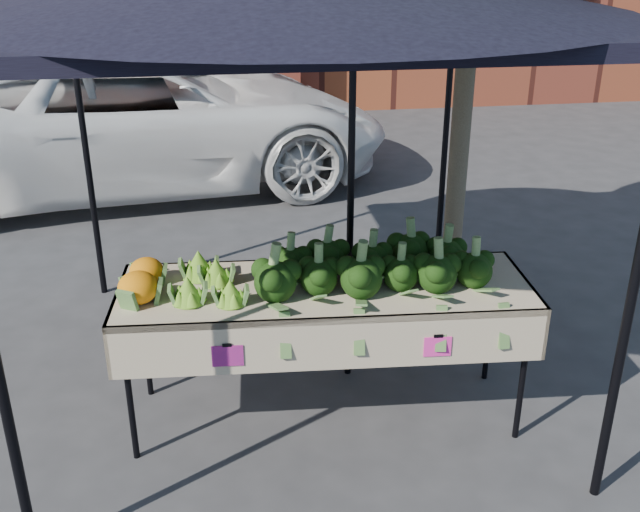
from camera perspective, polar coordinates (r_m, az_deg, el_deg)
The scene contains 7 objects.
ground at distance 4.66m, azimuth -1.10°, elevation -12.74°, with size 90.00×90.00×0.00m, color #2F2F32.
table at distance 4.47m, azimuth 0.39°, elevation -7.49°, with size 2.45×0.96×0.90m.
canopy at distance 4.55m, azimuth -2.13°, elevation 5.83°, with size 3.16×3.16×2.74m, color black, non-canonical shape.
broccoli_heap at distance 4.26m, azimuth 4.01°, elevation -0.17°, with size 1.39×0.59×0.29m, color black.
romanesco_cluster at distance 4.19m, azimuth -8.67°, elevation -1.32°, with size 0.45×0.59×0.22m, color #7FAE34.
cauliflower_pair at distance 4.25m, azimuth -13.66°, elevation -1.58°, with size 0.25×0.45×0.20m, color orange.
street_tree at distance 5.06m, azimuth 11.24°, elevation 14.02°, with size 1.98×1.98×3.90m, color #1E4C14, non-canonical shape.
Camera 1 is at (-0.48, -3.71, 2.77)m, focal length 41.17 mm.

